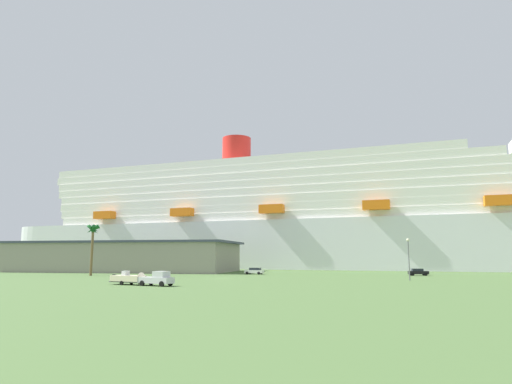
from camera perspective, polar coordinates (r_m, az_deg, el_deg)
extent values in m
plane|color=#4C6B38|center=(117.76, 0.27, -10.53)|extent=(600.00, 600.00, 0.00)
cube|color=white|center=(153.79, 9.85, -6.85)|extent=(239.88, 56.03, 16.31)
cylinder|color=white|center=(209.99, -24.32, -6.60)|extent=(33.55, 33.55, 16.31)
cube|color=white|center=(154.31, 9.77, -3.29)|extent=(211.22, 50.52, 2.82)
cube|color=white|center=(155.46, 8.01, -2.32)|extent=(204.33, 49.14, 2.82)
cube|color=white|center=(156.80, 6.29, -1.37)|extent=(196.30, 48.12, 2.82)
cube|color=white|center=(158.32, 4.60, -0.43)|extent=(187.00, 46.48, 2.82)
cube|color=white|center=(160.01, 2.94, 0.49)|extent=(180.89, 45.23, 2.82)
cube|color=white|center=(161.88, 1.32, 1.39)|extent=(172.56, 43.89, 2.82)
cube|color=white|center=(163.91, -0.27, 2.27)|extent=(165.47, 42.47, 2.82)
cube|color=white|center=(166.11, -1.81, 3.12)|extent=(155.04, 41.07, 2.82)
cylinder|color=red|center=(168.42, -2.56, 5.29)|extent=(12.08, 12.08, 10.53)
cube|color=orange|center=(175.11, -19.24, -2.88)|extent=(8.30, 4.05, 2.80)
cube|color=orange|center=(156.40, -9.67, -2.64)|extent=(8.30, 4.05, 2.80)
cube|color=orange|center=(143.11, 2.05, -2.23)|extent=(8.30, 4.05, 2.80)
cube|color=orange|center=(136.82, 15.47, -1.65)|extent=(8.30, 4.05, 2.80)
cube|color=orange|center=(138.49, 29.34, -0.96)|extent=(8.30, 4.05, 2.80)
cube|color=gray|center=(133.57, -17.53, -8.19)|extent=(66.89, 29.12, 7.87)
cube|color=#3F4759|center=(133.62, -17.45, -6.38)|extent=(69.57, 30.28, 0.60)
cube|color=silver|center=(68.67, -12.99, -11.19)|extent=(5.92, 3.31, 0.90)
cube|color=silver|center=(67.98, -12.30, -10.49)|extent=(2.40, 2.28, 0.90)
cube|color=#26333F|center=(67.56, -11.86, -10.59)|extent=(0.51, 1.65, 0.63)
cylinder|color=black|center=(68.23, -11.16, -11.65)|extent=(0.84, 0.47, 0.80)
cylinder|color=black|center=(66.68, -12.26, -11.70)|extent=(0.84, 0.47, 0.80)
cylinder|color=black|center=(70.62, -13.59, -11.46)|extent=(0.84, 0.47, 0.80)
cylinder|color=black|center=(69.13, -14.70, -11.49)|extent=(0.84, 0.47, 0.80)
cube|color=#595960|center=(72.43, -16.42, -11.21)|extent=(6.54, 3.41, 0.16)
cube|color=#595960|center=(69.93, -14.20, -11.41)|extent=(2.01, 0.62, 0.10)
cylinder|color=black|center=(73.42, -16.00, -11.30)|extent=(0.67, 0.37, 0.64)
cylinder|color=black|center=(71.86, -17.20, -11.32)|extent=(0.67, 0.37, 0.64)
cube|color=beige|center=(72.40, -16.41, -10.79)|extent=(6.04, 3.48, 0.90)
cone|color=beige|center=(70.20, -14.46, -10.95)|extent=(1.64, 2.18, 1.95)
cube|color=silver|center=(72.76, -16.71, -10.14)|extent=(1.02, 1.17, 0.70)
cube|color=black|center=(74.53, -18.12, -10.64)|extent=(0.47, 0.57, 1.10)
cylinder|color=brown|center=(106.91, -20.71, -7.44)|extent=(0.56, 0.56, 10.38)
cone|color=#195923|center=(106.86, -20.38, -4.61)|extent=(0.84, 2.58, 2.35)
cone|color=#195923|center=(107.13, -20.36, -4.62)|extent=(2.28, 2.42, 2.23)
cone|color=#195923|center=(107.30, -20.40, -4.63)|extent=(2.91, 1.63, 1.63)
cone|color=#195923|center=(107.47, -20.55, -4.62)|extent=(2.58, 1.87, 2.32)
cone|color=#195923|center=(107.39, -20.70, -4.61)|extent=(1.52, 2.74, 2.19)
cone|color=#195923|center=(107.19, -20.77, -4.60)|extent=(1.47, 2.91, 1.73)
cone|color=#195923|center=(106.90, -20.76, -4.60)|extent=(2.69, 2.02, 2.04)
cone|color=#195923|center=(106.69, -20.63, -4.60)|extent=(2.78, 1.47, 2.12)
cone|color=#195923|center=(106.68, -20.53, -4.60)|extent=(2.50, 2.44, 1.84)
sphere|color=#195923|center=(107.06, -20.57, -4.66)|extent=(1.10, 1.10, 1.10)
cylinder|color=slate|center=(85.60, 19.40, -8.50)|extent=(0.20, 0.20, 7.15)
sphere|color=#F9F2CC|center=(85.64, 19.28, -5.95)|extent=(0.56, 0.56, 0.56)
cube|color=white|center=(107.49, -0.24, -10.38)|extent=(4.73, 2.35, 0.70)
cube|color=#1E232D|center=(107.39, -0.12, -10.04)|extent=(2.72, 1.95, 0.55)
cylinder|color=black|center=(107.15, -1.18, -10.57)|extent=(0.68, 0.29, 0.66)
cylinder|color=black|center=(108.90, -0.83, -10.53)|extent=(0.68, 0.29, 0.66)
cylinder|color=black|center=(106.12, 0.36, -10.59)|extent=(0.68, 0.29, 0.66)
cylinder|color=black|center=(107.88, 0.70, -10.55)|extent=(0.68, 0.29, 0.66)
cube|color=black|center=(107.23, 20.49, -9.86)|extent=(4.50, 2.28, 0.70)
cube|color=#1E232D|center=(107.15, 20.36, -9.54)|extent=(2.59, 1.87, 0.55)
cylinder|color=black|center=(108.44, 21.13, -9.99)|extent=(0.68, 0.30, 0.66)
cylinder|color=black|center=(106.73, 21.37, -10.02)|extent=(0.68, 0.30, 0.66)
cylinder|color=black|center=(107.77, 19.64, -10.08)|extent=(0.68, 0.30, 0.66)
cylinder|color=black|center=(106.05, 19.86, -10.11)|extent=(0.68, 0.30, 0.66)
cube|color=#264C99|center=(130.86, -23.06, -9.35)|extent=(4.59, 2.00, 0.70)
cube|color=#1E232D|center=(130.97, -23.12, -9.07)|extent=(2.59, 1.77, 0.55)
cylinder|color=black|center=(130.80, -22.28, -9.55)|extent=(0.66, 0.23, 0.66)
cylinder|color=black|center=(129.23, -22.76, -9.55)|extent=(0.66, 0.23, 0.66)
cylinder|color=black|center=(132.50, -23.37, -9.47)|extent=(0.66, 0.23, 0.66)
cylinder|color=black|center=(130.96, -23.85, -9.46)|extent=(0.66, 0.23, 0.66)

